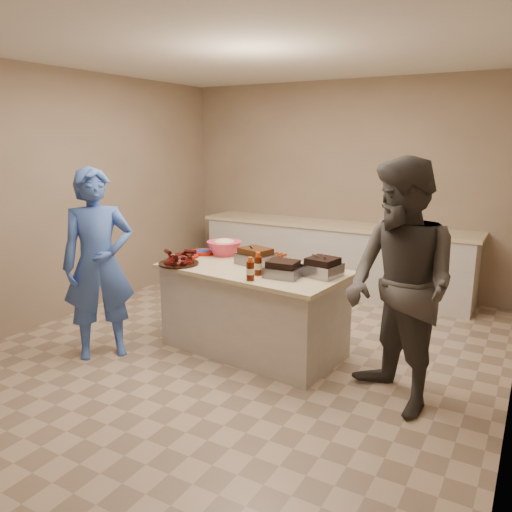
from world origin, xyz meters
The scene contains 20 objects.
room centered at (0.00, 0.00, 0.00)m, with size 4.50×5.00×2.70m, color gray, non-canonical shape.
back_counter centered at (0.00, 2.20, 0.45)m, with size 3.60×0.64×0.90m, color beige, non-canonical shape.
island centered at (0.07, 0.02, 0.00)m, with size 1.71×0.90×0.81m, color beige, non-canonical shape.
rib_platter centered at (-0.60, -0.22, 0.81)m, with size 0.38×0.38×0.15m, color #3A0704, non-canonical shape.
pulled_pork_tray centered at (0.02, 0.15, 0.81)m, with size 0.33×0.25×0.10m, color #47230F.
brisket_tray centered at (0.44, -0.12, 0.81)m, with size 0.29×0.24×0.09m, color black.
roasting_pan centered at (0.73, 0.08, 0.81)m, with size 0.28×0.28×0.11m, color gray.
coleslaw_bowl centered at (-0.45, 0.32, 0.81)m, with size 0.35×0.35×0.24m, color #D53A58, non-canonical shape.
sausage_plate centered at (0.19, 0.27, 0.81)m, with size 0.32×0.32×0.05m, color silver.
mac_cheese_dish centered at (0.64, 0.27, 0.81)m, with size 0.31×0.23×0.08m, color orange.
bbq_bottle_a centered at (0.26, -0.35, 0.81)m, with size 0.07×0.07×0.20m, color #441304.
bbq_bottle_b centered at (0.23, -0.17, 0.81)m, with size 0.07×0.07×0.20m, color #441304.
mustard_bottle centered at (-0.20, 0.20, 0.81)m, with size 0.04×0.04×0.11m, color gold.
sauce_bowl centered at (0.13, 0.29, 0.81)m, with size 0.15×0.05×0.15m, color silver.
plate_stack_large centered at (-0.67, 0.26, 0.81)m, with size 0.26×0.26×0.03m, color maroon.
plate_stack_small centered at (-0.69, 0.06, 0.81)m, with size 0.18×0.18×0.03m, color maroon.
plastic_cup centered at (-0.65, 0.45, 0.81)m, with size 0.09×0.09×0.09m, color #AB550A.
basket_stack centered at (-0.14, 0.40, 0.81)m, with size 0.18×0.13×0.09m, color maroon.
guest_blue centered at (-1.09, -0.75, 0.00)m, with size 0.63×1.73×0.41m, color #3C60BC.
guest_gray centered at (1.48, -0.32, 0.00)m, with size 0.90×1.85×0.70m, color #494641.
Camera 1 is at (2.29, -3.80, 1.96)m, focal length 35.00 mm.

